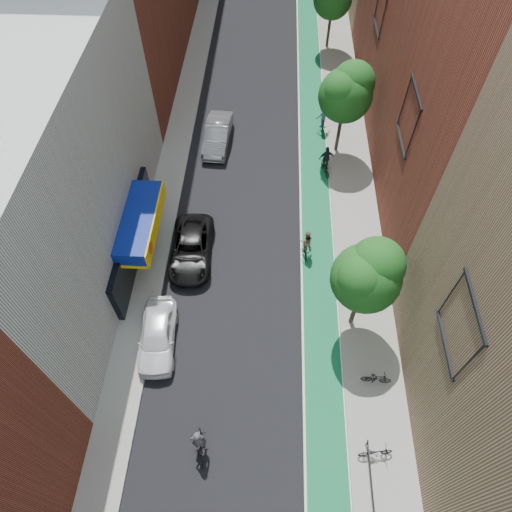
# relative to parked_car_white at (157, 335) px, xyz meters

# --- Properties ---
(bike_lane) EXTENTS (2.00, 68.00, 0.01)m
(bike_lane) POSITION_rel_parked_car_white_xyz_m (8.60, 17.62, -0.76)
(bike_lane) COLOR #12672F
(bike_lane) RESTS_ON ground
(sidewalk_left) EXTENTS (2.00, 68.00, 0.15)m
(sidewalk_left) POSITION_rel_parked_car_white_xyz_m (-1.40, 17.62, -0.69)
(sidewalk_left) COLOR gray
(sidewalk_left) RESTS_ON ground
(sidewalk_right) EXTENTS (3.00, 68.00, 0.15)m
(sidewalk_right) POSITION_rel_parked_car_white_xyz_m (11.10, 17.62, -0.69)
(sidewalk_right) COLOR gray
(sidewalk_right) RESTS_ON ground
(building_left_white) EXTENTS (8.00, 20.00, 12.00)m
(building_left_white) POSITION_rel_parked_car_white_xyz_m (-6.40, 5.62, 5.24)
(building_left_white) COLOR silver
(building_left_white) RESTS_ON ground
(tree_near) EXTENTS (3.40, 3.36, 6.42)m
(tree_near) POSITION_rel_parked_car_white_xyz_m (10.25, 1.64, 3.89)
(tree_near) COLOR #332619
(tree_near) RESTS_ON ground
(tree_mid) EXTENTS (3.55, 3.53, 6.74)m
(tree_mid) POSITION_rel_parked_car_white_xyz_m (10.25, 15.64, 4.13)
(tree_mid) COLOR #332619
(tree_mid) RESTS_ON ground
(parked_car_white) EXTENTS (2.14, 4.60, 1.53)m
(parked_car_white) POSITION_rel_parked_car_white_xyz_m (0.00, 0.00, 0.00)
(parked_car_white) COLOR white
(parked_car_white) RESTS_ON ground
(parked_car_black) EXTENTS (2.51, 5.20, 1.43)m
(parked_car_black) POSITION_rel_parked_car_white_xyz_m (1.02, 5.74, -0.05)
(parked_car_black) COLOR black
(parked_car_black) RESTS_ON ground
(parked_car_silver) EXTENTS (1.93, 4.90, 1.59)m
(parked_car_silver) POSITION_rel_parked_car_white_xyz_m (1.60, 16.05, 0.03)
(parked_car_silver) COLOR gray
(parked_car_silver) RESTS_ON ground
(cyclist_lead) EXTENTS (0.95, 1.90, 2.24)m
(cyclist_lead) POSITION_rel_parked_car_white_xyz_m (2.82, -5.26, -0.00)
(cyclist_lead) COLOR black
(cyclist_lead) RESTS_ON ground
(cyclist_lane_near) EXTENTS (0.83, 1.55, 1.95)m
(cyclist_lane_near) POSITION_rel_parked_car_white_xyz_m (7.80, 6.22, 0.08)
(cyclist_lane_near) COLOR black
(cyclist_lane_near) RESTS_ON ground
(cyclist_lane_mid) EXTENTS (1.12, 1.72, 2.13)m
(cyclist_lane_mid) POSITION_rel_parked_car_white_xyz_m (9.30, 13.39, 0.08)
(cyclist_lane_mid) COLOR black
(cyclist_lane_mid) RESTS_ON ground
(cyclist_lane_far) EXTENTS (1.05, 1.84, 1.95)m
(cyclist_lane_far) POSITION_rel_parked_car_white_xyz_m (9.30, 17.98, 0.08)
(cyclist_lane_far) COLOR black
(cyclist_lane_far) RESTS_ON ground
(parked_bike_mid) EXTENTS (1.52, 0.51, 0.90)m
(parked_bike_mid) POSITION_rel_parked_car_white_xyz_m (11.13, -1.75, -0.16)
(parked_bike_mid) COLOR black
(parked_bike_mid) RESTS_ON sidewalk_right
(parked_bike_far) EXTENTS (1.64, 0.77, 0.83)m
(parked_bike_far) POSITION_rel_parked_car_white_xyz_m (10.73, -5.17, -0.20)
(parked_bike_far) COLOR black
(parked_bike_far) RESTS_ON sidewalk_right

